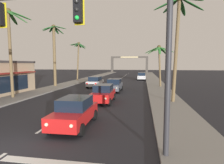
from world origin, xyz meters
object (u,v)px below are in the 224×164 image
Objects in this scene: palm_right_third at (159,54)px; palm_right_second at (178,26)px; sedan_oncoming_far at (95,82)px; sedan_lead_at_stop_bar at (75,112)px; sedan_parked_nearest_kerb at (142,76)px; palm_left_second at (9,32)px; town_gateway_arch at (129,62)px; traffic_signal_mast at (82,27)px; palm_left_third at (54,46)px; sedan_third_in_queue at (103,93)px; palm_left_farthest at (78,52)px; sedan_fifth_in_queue at (114,85)px.

palm_right_second is at bearing -87.34° from palm_right_third.
sedan_oncoming_far is 15.92m from palm_right_second.
sedan_lead_at_stop_bar is 0.46× the size of palm_right_second.
sedan_parked_nearest_kerb is at bearing 101.98° from palm_right_third.
palm_left_second is at bearing -142.37° from palm_right_third.
palm_right_third is at bearing -80.09° from town_gateway_arch.
palm_right_third is at bearing 37.63° from palm_left_second.
traffic_signal_mast is 2.36× the size of sedan_oncoming_far.
palm_right_second is (5.40, 10.85, 2.00)m from traffic_signal_mast.
sedan_parked_nearest_kerb is 21.10m from palm_left_third.
sedan_third_in_queue is (0.21, 7.03, 0.00)m from sedan_lead_at_stop_bar.
palm_right_third is (2.77, -13.04, 4.32)m from sedan_parked_nearest_kerb.
palm_left_farthest reaches higher than sedan_parked_nearest_kerb.
palm_left_farthest is 38.23m from town_gateway_arch.
traffic_signal_mast is 1.61× the size of palm_right_third.
town_gateway_arch is at bearing 91.97° from sedan_fifth_in_queue.
palm_right_second is 12.20m from palm_right_third.
palm_left_farthest is at bearing 152.53° from palm_right_third.
sedan_lead_at_stop_bar is 12.14m from palm_right_second.
sedan_lead_at_stop_bar is at bearing -96.32° from sedan_parked_nearest_kerb.
palm_left_third is at bearing -100.02° from town_gateway_arch.
sedan_third_in_queue is 58.60m from town_gateway_arch.
palm_left_farthest is (-11.31, 31.28, 1.16)m from traffic_signal_mast.
palm_left_third is at bearing 119.04° from traffic_signal_mast.
town_gateway_arch is (-3.14, 68.58, -0.70)m from traffic_signal_mast.
palm_left_third is 0.66× the size of town_gateway_arch.
sedan_parked_nearest_kerb is 14.01m from palm_right_third.
sedan_lead_at_stop_bar and sedan_fifth_in_queue have the same top height.
palm_left_third is (-6.56, -0.32, 5.61)m from sedan_oncoming_far.
sedan_lead_at_stop_bar is at bearing -60.59° from palm_left_third.
palm_left_farthest is 18.24m from palm_right_third.
palm_left_third reaches higher than palm_right_second.
sedan_third_in_queue is at bearing -71.70° from sedan_oncoming_far.
palm_right_second is at bearing -30.50° from palm_left_third.
palm_left_farthest is 0.55× the size of town_gateway_arch.
sedan_oncoming_far is 8.64m from palm_left_third.
palm_left_second reaches higher than sedan_oncoming_far.
sedan_third_in_queue is at bearing -173.80° from palm_right_second.
traffic_signal_mast is at bearing -101.95° from palm_right_third.
town_gateway_arch reaches higher than sedan_oncoming_far.
palm_left_farthest reaches higher than traffic_signal_mast.
palm_left_second is at bearing -89.95° from palm_left_farthest.
palm_left_second reaches higher than palm_right_third.
palm_left_second reaches higher than traffic_signal_mast.
sedan_oncoming_far is at bearing -115.64° from sedan_parked_nearest_kerb.
sedan_parked_nearest_kerb is (3.45, 18.78, 0.00)m from sedan_fifth_in_queue.
palm_left_second is (-9.94, 0.33, 6.11)m from sedan_third_in_queue.
palm_left_second is 20.46m from palm_right_third.
town_gateway_arch is (-8.54, 57.73, -2.69)m from palm_right_second.
sedan_parked_nearest_kerb is 15.16m from palm_left_farthest.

